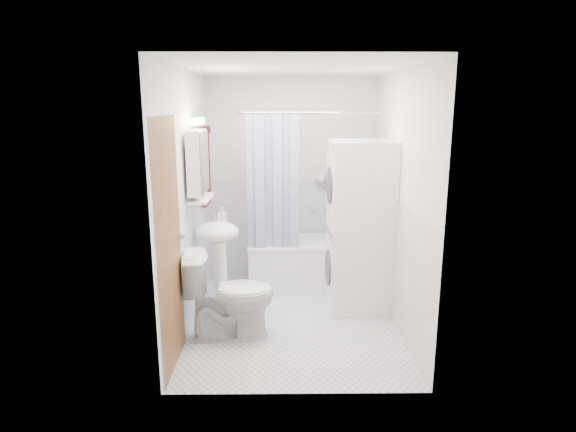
{
  "coord_description": "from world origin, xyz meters",
  "views": [
    {
      "loc": [
        -0.1,
        -4.46,
        2.07
      ],
      "look_at": [
        -0.05,
        0.15,
        1.01
      ],
      "focal_mm": 30.0,
      "sensor_mm": 36.0,
      "label": 1
    }
  ],
  "objects_px": {
    "washer_dryer": "(359,226)",
    "toilet": "(230,295)",
    "bathtub": "(310,260)",
    "sink": "(218,246)"
  },
  "relations": [
    {
      "from": "washer_dryer",
      "to": "bathtub",
      "type": "bearing_deg",
      "value": 124.11
    },
    {
      "from": "toilet",
      "to": "bathtub",
      "type": "bearing_deg",
      "value": -37.28
    },
    {
      "from": "bathtub",
      "to": "washer_dryer",
      "type": "distance_m",
      "value": 0.97
    },
    {
      "from": "washer_dryer",
      "to": "toilet",
      "type": "xyz_separation_m",
      "value": [
        -1.26,
        -0.65,
        -0.47
      ]
    },
    {
      "from": "toilet",
      "to": "washer_dryer",
      "type": "bearing_deg",
      "value": -67.89
    },
    {
      "from": "washer_dryer",
      "to": "toilet",
      "type": "height_order",
      "value": "washer_dryer"
    },
    {
      "from": "bathtub",
      "to": "washer_dryer",
      "type": "height_order",
      "value": "washer_dryer"
    },
    {
      "from": "sink",
      "to": "toilet",
      "type": "relative_size",
      "value": 1.29
    },
    {
      "from": "bathtub",
      "to": "washer_dryer",
      "type": "bearing_deg",
      "value": -54.16
    },
    {
      "from": "sink",
      "to": "toilet",
      "type": "xyz_separation_m",
      "value": [
        0.17,
        -0.54,
        -0.31
      ]
    }
  ]
}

